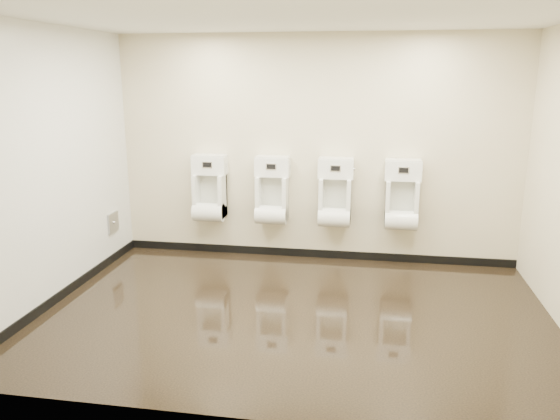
{
  "coord_description": "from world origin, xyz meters",
  "views": [
    {
      "loc": [
        0.68,
        -4.97,
        2.33
      ],
      "look_at": [
        -0.24,
        0.55,
        0.92
      ],
      "focal_mm": 35.0,
      "sensor_mm": 36.0,
      "label": 1
    }
  ],
  "objects_px": {
    "access_panel": "(113,222)",
    "urinal_3": "(402,200)",
    "urinal_1": "(272,195)",
    "urinal_0": "(210,193)",
    "urinal_2": "(335,198)"
  },
  "relations": [
    {
      "from": "access_panel",
      "to": "urinal_3",
      "type": "bearing_deg",
      "value": 6.46
    },
    {
      "from": "access_panel",
      "to": "urinal_3",
      "type": "height_order",
      "value": "urinal_3"
    },
    {
      "from": "urinal_1",
      "to": "access_panel",
      "type": "bearing_deg",
      "value": -168.39
    },
    {
      "from": "urinal_2",
      "to": "urinal_3",
      "type": "xyz_separation_m",
      "value": [
        0.8,
        0.0,
        0.0
      ]
    },
    {
      "from": "urinal_1",
      "to": "urinal_2",
      "type": "height_order",
      "value": "same"
    },
    {
      "from": "access_panel",
      "to": "urinal_0",
      "type": "bearing_deg",
      "value": 19.34
    },
    {
      "from": "urinal_0",
      "to": "urinal_2",
      "type": "xyz_separation_m",
      "value": [
        1.6,
        0.0,
        0.0
      ]
    },
    {
      "from": "access_panel",
      "to": "urinal_1",
      "type": "distance_m",
      "value": 2.03
    },
    {
      "from": "access_panel",
      "to": "urinal_1",
      "type": "relative_size",
      "value": 0.3
    },
    {
      "from": "urinal_0",
      "to": "urinal_1",
      "type": "height_order",
      "value": "same"
    },
    {
      "from": "access_panel",
      "to": "urinal_2",
      "type": "bearing_deg",
      "value": 8.33
    },
    {
      "from": "urinal_0",
      "to": "urinal_3",
      "type": "height_order",
      "value": "same"
    },
    {
      "from": "urinal_1",
      "to": "urinal_2",
      "type": "relative_size",
      "value": 1.0
    },
    {
      "from": "access_panel",
      "to": "urinal_2",
      "type": "distance_m",
      "value": 2.8
    },
    {
      "from": "urinal_3",
      "to": "urinal_1",
      "type": "bearing_deg",
      "value": 180.0
    }
  ]
}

